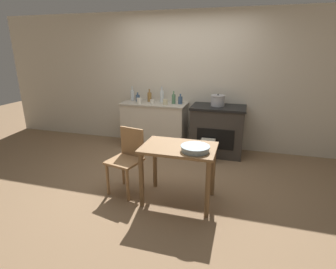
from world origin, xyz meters
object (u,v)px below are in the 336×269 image
object	(u,v)px
bottle_center_left	(138,98)
bottle_center	(174,99)
bottle_mid_left	(180,100)
cup_mid_right	(139,101)
bottle_center_right	(162,96)
cup_far_right	(165,102)
cup_right	(152,102)
flour_sack	(208,150)
mixing_bowl_large	(195,148)
stove	(217,130)
bottle_far_left	(150,97)
bottle_left	(132,95)
work_table	(179,157)
stock_pot	(218,101)
chair	(127,158)

from	to	relation	value
bottle_center_left	bottle_center	size ratio (longest dim) A/B	0.74
bottle_mid_left	cup_mid_right	size ratio (longest dim) A/B	1.81
bottle_center_right	cup_far_right	size ratio (longest dim) A/B	3.05
bottle_center	cup_right	xyz separation A→B (m)	(-0.37, -0.16, -0.05)
flour_sack	bottle_center_right	xyz separation A→B (m)	(-1.01, 0.59, 0.80)
mixing_bowl_large	bottle_center	world-z (taller)	bottle_center
stove	cup_mid_right	distance (m)	1.57
stove	mixing_bowl_large	bearing A→B (deg)	-92.20
bottle_far_left	bottle_center	xyz separation A→B (m)	(0.51, -0.08, -0.00)
bottle_center_left	cup_right	bearing A→B (deg)	-27.47
bottle_far_left	flour_sack	bearing A→B (deg)	-24.27
mixing_bowl_large	bottle_center	distance (m)	2.10
stove	bottle_left	size ratio (longest dim) A/B	3.41
flour_sack	bottle_mid_left	distance (m)	1.10
bottle_far_left	cup_mid_right	world-z (taller)	bottle_far_left
cup_right	cup_far_right	size ratio (longest dim) A/B	0.88
work_table	mixing_bowl_large	xyz separation A→B (m)	(0.22, -0.10, 0.17)
bottle_center_right	cup_right	world-z (taller)	bottle_center_right
cup_far_right	stove	bearing A→B (deg)	3.85
bottle_left	bottle_center	size ratio (longest dim) A/B	1.19
bottle_center_right	stock_pot	bearing A→B (deg)	-7.07
stove	bottle_center_right	size ratio (longest dim) A/B	3.20
stove	mixing_bowl_large	distance (m)	1.91
stove	flour_sack	distance (m)	0.51
cup_mid_right	cup_far_right	xyz separation A→B (m)	(0.51, 0.04, -0.00)
bottle_far_left	cup_right	size ratio (longest dim) A/B	2.82
cup_mid_right	chair	bearing A→B (deg)	-73.58
cup_right	cup_mid_right	bearing A→B (deg)	-177.16
cup_right	cup_far_right	bearing A→B (deg)	6.75
cup_right	stove	bearing A→B (deg)	4.44
chair	stock_pot	bearing A→B (deg)	73.00
flour_sack	bottle_center_right	bearing A→B (deg)	149.84
bottle_center	cup_mid_right	xyz separation A→B (m)	(-0.63, -0.17, -0.04)
chair	bottle_center	distance (m)	1.85
chair	bottle_center	size ratio (longest dim) A/B	3.66
bottle_center_left	bottle_center	xyz separation A→B (m)	(0.74, -0.03, 0.02)
flour_sack	stove	bearing A→B (deg)	75.93
mixing_bowl_large	bottle_center	size ratio (longest dim) A/B	1.43
chair	mixing_bowl_large	bearing A→B (deg)	2.85
mixing_bowl_large	bottle_far_left	world-z (taller)	bottle_far_left
cup_right	cup_far_right	world-z (taller)	cup_far_right
mixing_bowl_large	cup_far_right	world-z (taller)	cup_far_right
bottle_center	bottle_center_right	distance (m)	0.28
cup_far_right	bottle_far_left	bearing A→B (deg)	151.90
stock_pot	flour_sack	bearing A→B (deg)	-100.28
bottle_center_right	cup_mid_right	world-z (taller)	bottle_center_right
bottle_center	cup_mid_right	bearing A→B (deg)	-164.71
bottle_left	bottle_center_left	world-z (taller)	bottle_left
bottle_center_left	cup_right	xyz separation A→B (m)	(0.37, -0.19, -0.02)
bottle_center_left	flour_sack	bearing A→B (deg)	-19.39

